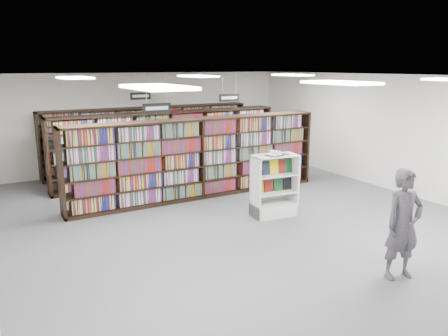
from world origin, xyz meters
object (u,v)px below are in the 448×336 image
bookshelf_row_near (199,158)px  shopper (403,224)px  open_book (276,154)px  endcap_display (273,195)px

bookshelf_row_near → shopper: bearing=-81.6°
bookshelf_row_near → shopper: (0.85, -5.73, -0.13)m
shopper → bookshelf_row_near: bearing=110.2°
open_book → endcap_display: bearing=84.4°
bookshelf_row_near → open_book: bookshelf_row_near is taller
open_book → bookshelf_row_near: bearing=98.5°
shopper → endcap_display: bearing=101.9°
endcap_display → open_book: size_ratio=2.48×
endcap_display → shopper: size_ratio=0.79×
bookshelf_row_near → endcap_display: size_ratio=4.84×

